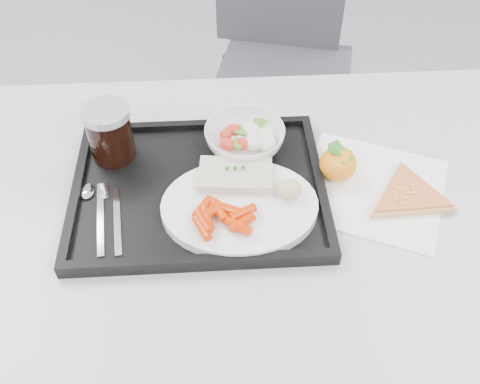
{
  "coord_description": "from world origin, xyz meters",
  "views": [
    {
      "loc": [
        -0.05,
        -0.32,
        1.46
      ],
      "look_at": [
        -0.01,
        0.32,
        0.77
      ],
      "focal_mm": 40.0,
      "sensor_mm": 36.0,
      "label": 1
    }
  ],
  "objects": [
    {
      "name": "cola_glass",
      "position": [
        -0.24,
        0.44,
        0.82
      ],
      "size": [
        0.09,
        0.09,
        0.11
      ],
      "color": "black",
      "rests_on": "tray"
    },
    {
      "name": "salad_contents",
      "position": [
        0.02,
        0.44,
        0.8
      ],
      "size": [
        0.11,
        0.09,
        0.03
      ],
      "color": "red",
      "rests_on": "salad_bowl"
    },
    {
      "name": "bread_roll",
      "position": [
        0.08,
        0.3,
        0.8
      ],
      "size": [
        0.05,
        0.05,
        0.03
      ],
      "color": "#E3B38C",
      "rests_on": "dinner_plate"
    },
    {
      "name": "chair",
      "position": [
        0.18,
        1.2,
        0.54
      ],
      "size": [
        0.51,
        0.51,
        0.93
      ],
      "color": "#37363D",
      "rests_on": "ground"
    },
    {
      "name": "pizza_slice",
      "position": [
        0.29,
        0.31,
        0.76
      ],
      "size": [
        0.25,
        0.25,
        0.02
      ],
      "color": "tan",
      "rests_on": "napkin"
    },
    {
      "name": "cutlery",
      "position": [
        -0.25,
        0.3,
        0.77
      ],
      "size": [
        0.09,
        0.17,
        0.01
      ],
      "color": "silver",
      "rests_on": "tray"
    },
    {
      "name": "salad_bowl",
      "position": [
        0.01,
        0.45,
        0.79
      ],
      "size": [
        0.15,
        0.15,
        0.05
      ],
      "color": "white",
      "rests_on": "tray"
    },
    {
      "name": "carrot_pile",
      "position": [
        -0.05,
        0.25,
        0.8
      ],
      "size": [
        0.11,
        0.09,
        0.02
      ],
      "color": "red",
      "rests_on": "dinner_plate"
    },
    {
      "name": "fish_fillet",
      "position": [
        -0.01,
        0.35,
        0.79
      ],
      "size": [
        0.14,
        0.09,
        0.02
      ],
      "color": "beige",
      "rests_on": "dinner_plate"
    },
    {
      "name": "napkin",
      "position": [
        0.24,
        0.34,
        0.75
      ],
      "size": [
        0.33,
        0.32,
        0.0
      ],
      "color": "white",
      "rests_on": "table"
    },
    {
      "name": "table",
      "position": [
        0.0,
        0.3,
        0.68
      ],
      "size": [
        1.2,
        0.8,
        0.75
      ],
      "color": "silver",
      "rests_on": "ground"
    },
    {
      "name": "tangerine",
      "position": [
        0.17,
        0.37,
        0.79
      ],
      "size": [
        0.07,
        0.07,
        0.07
      ],
      "color": "orange",
      "rests_on": "napkin"
    },
    {
      "name": "dinner_plate",
      "position": [
        -0.01,
        0.29,
        0.77
      ],
      "size": [
        0.27,
        0.27,
        0.02
      ],
      "color": "white",
      "rests_on": "tray"
    },
    {
      "name": "tray",
      "position": [
        -0.08,
        0.35,
        0.76
      ],
      "size": [
        0.45,
        0.35,
        0.03
      ],
      "color": "black",
      "rests_on": "table"
    }
  ]
}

